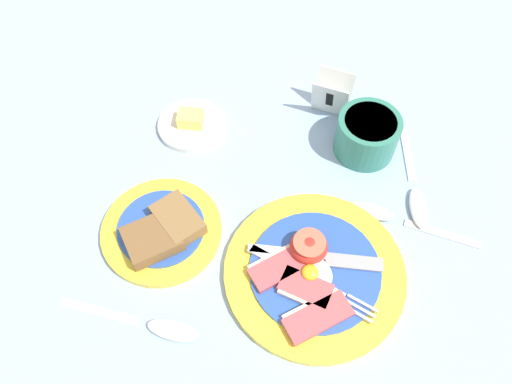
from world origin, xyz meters
The scene contains 9 objects.
ground_plane centered at (0.00, 0.00, 0.00)m, with size 3.00×3.00×0.00m, color #93B2DB.
breakfast_plate centered at (0.09, -0.03, 0.01)m, with size 0.25×0.25×0.04m.
bread_plate centered at (-0.13, -0.03, 0.01)m, with size 0.17×0.17×0.04m.
sugar_cup centered at (0.11, 0.21, 0.04)m, with size 0.10×0.10×0.07m.
butter_dish centered at (-0.16, 0.17, 0.01)m, with size 0.11×0.11×0.03m.
number_card centered at (0.04, 0.27, 0.04)m, with size 0.06×0.05×0.07m.
teaspoon_by_saucer centered at (0.17, 0.09, 0.01)m, with size 0.19×0.03×0.01m.
teaspoon_near_cup centered at (0.21, 0.15, 0.01)m, with size 0.07×0.19×0.01m.
teaspoon_stray centered at (-0.09, -0.16, 0.01)m, with size 0.19×0.03×0.01m.
Camera 1 is at (0.10, -0.31, 0.64)m, focal length 35.00 mm.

